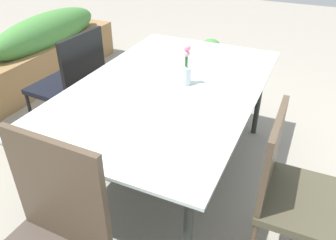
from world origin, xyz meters
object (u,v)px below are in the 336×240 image
(dining_table, at_px, (168,91))
(potted_plant, at_px, (210,57))
(chair_far_side, at_px, (73,81))
(chair_near_left, at_px, (295,189))
(flower_vase, at_px, (186,70))

(dining_table, xyz_separation_m, potted_plant, (1.81, 0.28, -0.46))
(chair_far_side, relative_size, chair_near_left, 1.04)
(chair_far_side, height_order, potted_plant, chair_far_side)
(dining_table, distance_m, flower_vase, 0.18)
(flower_vase, height_order, potted_plant, flower_vase)
(flower_vase, bearing_deg, potted_plant, 12.30)
(chair_far_side, distance_m, potted_plant, 1.84)
(chair_near_left, bearing_deg, dining_table, -115.29)
(chair_near_left, relative_size, potted_plant, 2.01)
(chair_far_side, height_order, flower_vase, flower_vase)
(chair_near_left, height_order, potted_plant, chair_near_left)
(dining_table, xyz_separation_m, chair_near_left, (-0.41, -0.88, -0.16))
(chair_far_side, height_order, chair_near_left, chair_far_side)
(flower_vase, distance_m, potted_plant, 1.88)
(flower_vase, xyz_separation_m, potted_plant, (1.74, 0.38, -0.60))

